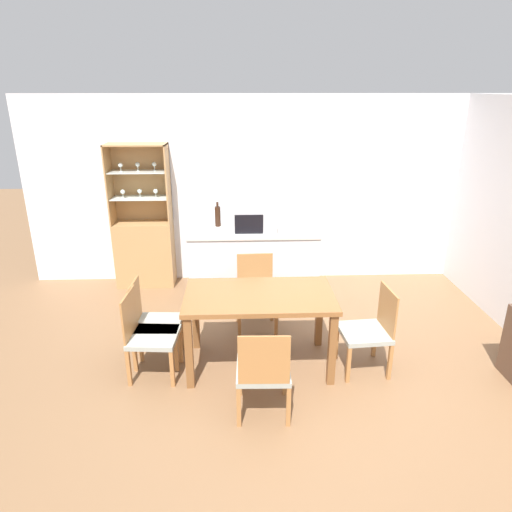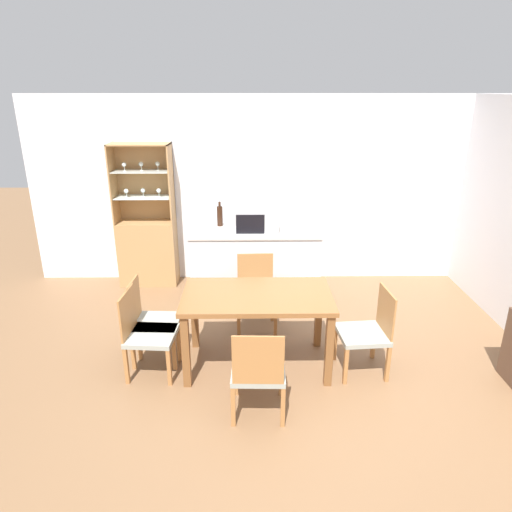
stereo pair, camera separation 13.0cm
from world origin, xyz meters
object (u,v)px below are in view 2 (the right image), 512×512
dining_table (257,304)px  wine_bottle (220,216)px  dining_chair_side_left_near (147,333)px  display_cabinet (148,243)px  dining_chair_head_near (258,371)px  dining_chair_side_right_near (367,332)px  microwave (256,220)px  dining_chair_side_left_far (152,321)px  dining_chair_head_far (256,294)px

dining_table → wine_bottle: wine_bottle is taller
dining_table → dining_chair_side_left_near: dining_chair_side_left_near is taller
display_cabinet → dining_chair_head_near: display_cabinet is taller
wine_bottle → dining_table: bearing=-75.4°
display_cabinet → dining_chair_side_left_near: display_cabinet is taller
dining_chair_side_right_near → dining_chair_side_left_near: same height
display_cabinet → microwave: (1.50, -0.57, 0.49)m
microwave → display_cabinet: bearing=159.3°
dining_chair_side_left_near → display_cabinet: bearing=-164.4°
display_cabinet → dining_chair_side_left_far: display_cabinet is taller
dining_chair_head_far → wine_bottle: size_ratio=2.67×
dining_chair_side_right_near → dining_chair_head_near: (-1.06, -0.63, 0.00)m
dining_table → dining_chair_side_right_near: dining_chair_side_right_near is taller
dining_chair_head_near → dining_chair_head_far: bearing=91.6°
dining_table → microwave: size_ratio=2.67×
display_cabinet → dining_chair_side_left_far: size_ratio=2.29×
dining_chair_head_near → dining_chair_side_left_near: bearing=150.8°
wine_bottle → dining_chair_side_left_far: bearing=-110.4°
dining_table → dining_chair_side_left_near: size_ratio=1.68×
dining_chair_side_left_far → microwave: (1.07, 1.38, 0.65)m
display_cabinet → dining_chair_side_left_near: 2.24m
dining_chair_side_left_far → wine_bottle: (0.60, 1.62, 0.65)m
microwave → wine_bottle: wine_bottle is taller
dining_chair_side_right_near → dining_table: bearing=79.2°
dining_chair_head_near → dining_chair_side_right_near: bearing=32.3°
dining_chair_side_right_near → dining_chair_head_near: 1.23m
dining_chair_head_far → wine_bottle: (-0.45, 1.00, 0.65)m
dining_chair_side_left_far → dining_chair_head_near: size_ratio=1.00×
dining_chair_side_left_near → dining_chair_head_near: same height
wine_bottle → dining_chair_head_near: bearing=-79.7°
dining_chair_side_right_near → wine_bottle: wine_bottle is taller
dining_chair_head_far → dining_chair_head_near: size_ratio=1.00×
dining_table → dining_chair_side_left_near: 1.09m
dining_chair_side_left_near → microwave: bearing=151.1°
dining_chair_head_far → dining_chair_head_near: bearing=87.8°
dining_chair_side_left_far → display_cabinet: bearing=-165.0°
display_cabinet → wine_bottle: display_cabinet is taller
dining_chair_head_far → microwave: 1.00m
dining_table → dining_chair_side_right_near: 1.09m
display_cabinet → microwave: display_cabinet is taller
dining_chair_side_right_near → dining_chair_side_left_far: size_ratio=1.00×
dining_table → microwave: (0.01, 1.51, 0.40)m
microwave → dining_table: bearing=-90.5°
display_cabinet → dining_chair_head_far: (1.49, -1.33, -0.16)m
dining_table → dining_chair_side_left_far: dining_chair_side_left_far is taller
dining_table → dining_chair_side_right_near: (1.06, -0.12, -0.25)m
dining_chair_side_right_near → dining_chair_head_far: 1.37m
dining_chair_side_left_far → microwave: microwave is taller
microwave → wine_bottle: bearing=153.3°
dining_chair_side_left_far → dining_chair_head_near: same height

